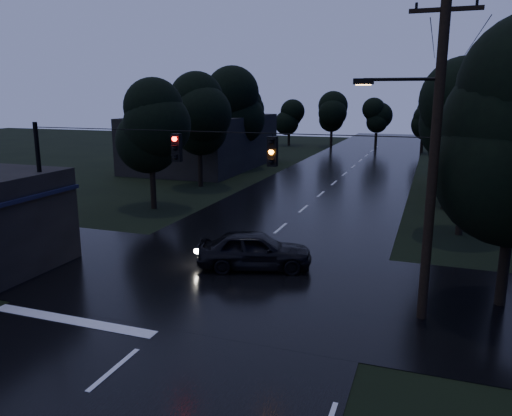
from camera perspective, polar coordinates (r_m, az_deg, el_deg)
The scene contains 14 objects.
main_road at distance 36.36m, azimuth 7.41°, elevation 1.54°, with size 12.00×120.00×0.02m, color black.
cross_street at distance 19.76m, azimuth -4.02°, elevation -8.12°, with size 60.00×9.00×0.02m, color black.
building_far_left at distance 49.96m, azimuth -5.95°, elevation 7.54°, with size 10.00×16.00×5.00m, color black.
utility_pole_main at distance 15.97m, azimuth 19.36°, elevation 5.65°, with size 3.50×0.30×10.00m.
utility_pole_far at distance 33.03m, azimuth 21.12°, elevation 6.47°, with size 2.00×0.30×7.50m.
anchor_pole_left at distance 22.20m, azimuth -23.27°, elevation 1.26°, with size 0.18×0.18×6.00m, color black.
span_signals at distance 17.40m, azimuth -3.94°, elevation 6.83°, with size 15.00×0.37×1.12m.
tree_left_a at distance 31.58m, azimuth -12.00°, elevation 9.27°, with size 3.92×3.92×8.26m.
tree_left_b at distance 38.86m, azimuth -6.55°, elevation 10.64°, with size 4.20×4.20×8.85m.
tree_left_c at distance 48.24m, azimuth -1.88°, elevation 11.57°, with size 4.48×4.48×9.44m.
tree_right_a at distance 26.95m, azimuth 23.14°, elevation 8.77°, with size 4.20×4.20×8.85m.
tree_right_b at distance 34.95m, azimuth 23.51°, elevation 10.06°, with size 4.48×4.48×9.44m.
tree_right_c at distance 44.96m, azimuth 23.58°, elevation 10.92°, with size 4.76×4.76×10.03m.
car at distance 20.65m, azimuth -0.15°, elevation -4.80°, with size 1.89×4.70×1.60m, color black.
Camera 1 is at (7.48, -4.87, 7.06)m, focal length 35.00 mm.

